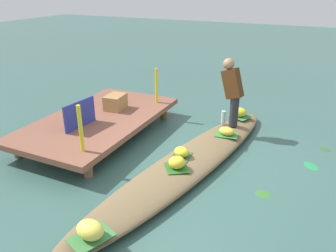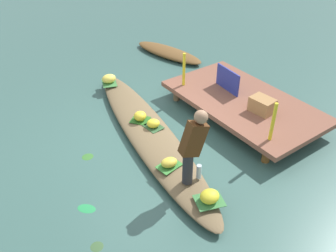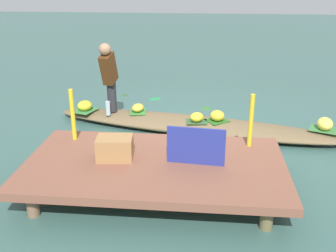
{
  "view_description": "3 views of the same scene",
  "coord_description": "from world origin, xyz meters",
  "px_view_note": "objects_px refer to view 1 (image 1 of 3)",
  "views": [
    {
      "loc": [
        -4.17,
        -1.63,
        2.68
      ],
      "look_at": [
        0.42,
        0.54,
        0.46
      ],
      "focal_mm": 35.52,
      "sensor_mm": 36.0,
      "label": 1
    },
    {
      "loc": [
        4.7,
        -2.96,
        4.14
      ],
      "look_at": [
        0.39,
        0.15,
        0.43
      ],
      "focal_mm": 39.3,
      "sensor_mm": 36.0,
      "label": 2
    },
    {
      "loc": [
        -0.13,
        6.34,
        2.56
      ],
      "look_at": [
        0.42,
        0.53,
        0.28
      ],
      "focal_mm": 42.51,
      "sensor_mm": 36.0,
      "label": 3
    }
  ],
  "objects_px": {
    "banana_bunch_0": "(90,230)",
    "banana_bunch_3": "(181,152)",
    "banana_bunch_1": "(227,131)",
    "vendor_person": "(232,89)",
    "water_bottle": "(223,117)",
    "vendor_boat": "(188,163)",
    "market_banner": "(80,114)",
    "produce_crate": "(115,102)",
    "banana_bunch_4": "(239,112)",
    "banana_bunch_2": "(177,162)"
  },
  "relations": [
    {
      "from": "vendor_boat",
      "to": "banana_bunch_1",
      "type": "distance_m",
      "value": 1.1
    },
    {
      "from": "banana_bunch_4",
      "to": "vendor_boat",
      "type": "bearing_deg",
      "value": 172.06
    },
    {
      "from": "vendor_boat",
      "to": "banana_bunch_1",
      "type": "relative_size",
      "value": 18.44
    },
    {
      "from": "vendor_boat",
      "to": "banana_bunch_2",
      "type": "bearing_deg",
      "value": -174.21
    },
    {
      "from": "vendor_boat",
      "to": "water_bottle",
      "type": "height_order",
      "value": "water_bottle"
    },
    {
      "from": "banana_bunch_4",
      "to": "banana_bunch_3",
      "type": "bearing_deg",
      "value": 169.2
    },
    {
      "from": "banana_bunch_1",
      "to": "banana_bunch_3",
      "type": "xyz_separation_m",
      "value": [
        -1.06,
        0.41,
        0.01
      ]
    },
    {
      "from": "vendor_boat",
      "to": "banana_bunch_4",
      "type": "xyz_separation_m",
      "value": [
        2.01,
        -0.28,
        0.19
      ]
    },
    {
      "from": "vendor_boat",
      "to": "banana_bunch_4",
      "type": "distance_m",
      "value": 2.04
    },
    {
      "from": "water_bottle",
      "to": "vendor_person",
      "type": "bearing_deg",
      "value": -97.36
    },
    {
      "from": "banana_bunch_4",
      "to": "vendor_person",
      "type": "bearing_deg",
      "value": 173.35
    },
    {
      "from": "vendor_boat",
      "to": "banana_bunch_0",
      "type": "distance_m",
      "value": 2.07
    },
    {
      "from": "market_banner",
      "to": "water_bottle",
      "type": "bearing_deg",
      "value": -47.19
    },
    {
      "from": "banana_bunch_3",
      "to": "vendor_person",
      "type": "distance_m",
      "value": 1.69
    },
    {
      "from": "vendor_person",
      "to": "market_banner",
      "type": "height_order",
      "value": "vendor_person"
    },
    {
      "from": "market_banner",
      "to": "produce_crate",
      "type": "height_order",
      "value": "market_banner"
    },
    {
      "from": "banana_bunch_4",
      "to": "vendor_person",
      "type": "distance_m",
      "value": 0.79
    },
    {
      "from": "vendor_boat",
      "to": "banana_bunch_2",
      "type": "relative_size",
      "value": 21.01
    },
    {
      "from": "banana_bunch_2",
      "to": "banana_bunch_3",
      "type": "bearing_deg",
      "value": 12.28
    },
    {
      "from": "banana_bunch_0",
      "to": "banana_bunch_2",
      "type": "relative_size",
      "value": 1.31
    },
    {
      "from": "produce_crate",
      "to": "banana_bunch_0",
      "type": "bearing_deg",
      "value": -150.99
    },
    {
      "from": "vendor_person",
      "to": "banana_bunch_1",
      "type": "bearing_deg",
      "value": -170.56
    },
    {
      "from": "banana_bunch_2",
      "to": "water_bottle",
      "type": "distance_m",
      "value": 1.9
    },
    {
      "from": "vendor_boat",
      "to": "market_banner",
      "type": "bearing_deg",
      "value": 102.44
    },
    {
      "from": "banana_bunch_4",
      "to": "produce_crate",
      "type": "relative_size",
      "value": 0.67
    },
    {
      "from": "banana_bunch_3",
      "to": "market_banner",
      "type": "xyz_separation_m",
      "value": [
        -0.03,
        1.88,
        0.32
      ]
    },
    {
      "from": "banana_bunch_1",
      "to": "water_bottle",
      "type": "bearing_deg",
      "value": 23.41
    },
    {
      "from": "vendor_person",
      "to": "produce_crate",
      "type": "height_order",
      "value": "vendor_person"
    },
    {
      "from": "banana_bunch_3",
      "to": "market_banner",
      "type": "distance_m",
      "value": 1.9
    },
    {
      "from": "water_bottle",
      "to": "market_banner",
      "type": "xyz_separation_m",
      "value": [
        -1.59,
        2.07,
        0.27
      ]
    },
    {
      "from": "vendor_boat",
      "to": "banana_bunch_0",
      "type": "height_order",
      "value": "banana_bunch_0"
    },
    {
      "from": "market_banner",
      "to": "produce_crate",
      "type": "relative_size",
      "value": 1.6
    },
    {
      "from": "banana_bunch_3",
      "to": "market_banner",
      "type": "bearing_deg",
      "value": 91.04
    },
    {
      "from": "banana_bunch_4",
      "to": "market_banner",
      "type": "height_order",
      "value": "market_banner"
    },
    {
      "from": "banana_bunch_2",
      "to": "banana_bunch_4",
      "type": "bearing_deg",
      "value": -7.52
    },
    {
      "from": "banana_bunch_0",
      "to": "market_banner",
      "type": "xyz_separation_m",
      "value": [
        1.99,
        1.71,
        0.3
      ]
    },
    {
      "from": "market_banner",
      "to": "produce_crate",
      "type": "bearing_deg",
      "value": 2.54
    },
    {
      "from": "banana_bunch_3",
      "to": "water_bottle",
      "type": "distance_m",
      "value": 1.57
    },
    {
      "from": "banana_bunch_2",
      "to": "water_bottle",
      "type": "height_order",
      "value": "water_bottle"
    },
    {
      "from": "vendor_boat",
      "to": "vendor_person",
      "type": "distance_m",
      "value": 1.73
    },
    {
      "from": "banana_bunch_0",
      "to": "banana_bunch_3",
      "type": "xyz_separation_m",
      "value": [
        2.03,
        -0.17,
        -0.02
      ]
    },
    {
      "from": "vendor_boat",
      "to": "market_banner",
      "type": "xyz_separation_m",
      "value": [
        -0.05,
        1.98,
        0.5
      ]
    },
    {
      "from": "banana_bunch_1",
      "to": "market_banner",
      "type": "distance_m",
      "value": 2.56
    },
    {
      "from": "vendor_boat",
      "to": "banana_bunch_4",
      "type": "height_order",
      "value": "banana_bunch_4"
    },
    {
      "from": "banana_bunch_1",
      "to": "vendor_boat",
      "type": "bearing_deg",
      "value": 163.94
    },
    {
      "from": "vendor_person",
      "to": "water_bottle",
      "type": "bearing_deg",
      "value": 82.64
    },
    {
      "from": "vendor_boat",
      "to": "produce_crate",
      "type": "relative_size",
      "value": 11.54
    },
    {
      "from": "vendor_boat",
      "to": "banana_bunch_1",
      "type": "xyz_separation_m",
      "value": [
        1.05,
        -0.3,
        0.18
      ]
    },
    {
      "from": "banana_bunch_1",
      "to": "vendor_person",
      "type": "distance_m",
      "value": 0.79
    },
    {
      "from": "banana_bunch_0",
      "to": "banana_bunch_1",
      "type": "bearing_deg",
      "value": -10.5
    }
  ]
}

